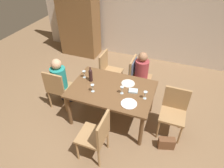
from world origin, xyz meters
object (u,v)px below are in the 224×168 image
chair_far_right (136,72)px  person_woman_host (60,79)px  chair_left_end (58,87)px  dinner_plate_guest_left (128,83)px  chair_far_left (108,69)px  wine_glass_far (84,73)px  chair_near (97,134)px  wine_glass_near_right (93,87)px  wine_bottle_tall_green (91,75)px  armoire_cabinet (79,18)px  chair_right_end (174,109)px  dinner_plate_host (129,104)px  wine_glass_centre (145,94)px  dining_table (112,92)px  wine_glass_near_left (122,89)px  handbag (166,143)px  person_man_bearded (143,72)px

chair_far_right → person_woman_host: 1.62m
chair_left_end → chair_far_right: bearing=35.9°
chair_left_end → dinner_plate_guest_left: size_ratio=3.64×
chair_left_end → chair_far_left: size_ratio=1.00×
dinner_plate_guest_left → wine_glass_far: bearing=-173.3°
chair_near → wine_glass_near_right: (-0.38, 0.70, 0.33)m
wine_bottle_tall_green → wine_glass_near_right: 0.33m
chair_left_end → armoire_cabinet: bearing=107.0°
chair_right_end → dinner_plate_host: (-0.73, -0.38, 0.23)m
chair_left_end → chair_far_left: (0.71, 0.99, 0.00)m
person_woman_host → chair_far_right: bearing=32.7°
chair_right_end → wine_bottle_tall_green: wine_bottle_tall_green is taller
armoire_cabinet → wine_glass_centre: size_ratio=14.63×
wine_glass_far → wine_glass_centre: bearing=-8.9°
chair_right_end → chair_far_right: bearing=-41.4°
chair_far_left → chair_right_end: (1.58, -0.81, 0.00)m
chair_near → wine_glass_centre: bearing=-32.9°
dining_table → wine_glass_far: wine_glass_far is taller
wine_glass_near_right → armoire_cabinet: bearing=122.4°
chair_far_left → dining_table: bearing=25.6°
chair_left_end → dinner_plate_guest_left: bearing=13.2°
person_woman_host → dining_table: bearing=-1.3°
armoire_cabinet → dinner_plate_host: (2.28, -2.57, -0.34)m
chair_far_right → chair_right_end: bearing=48.6°
armoire_cabinet → dinner_plate_guest_left: armoire_cabinet is taller
chair_far_left → dinner_plate_guest_left: chair_far_left is taller
chair_left_end → dining_table: bearing=4.4°
dinner_plate_host → dinner_plate_guest_left: size_ratio=1.08×
chair_right_end → wine_glass_near_right: chair_right_end is taller
person_woman_host → wine_glass_near_right: person_woman_host is taller
wine_glass_centre → dinner_plate_host: bearing=-133.4°
dining_table → chair_near: 0.92m
chair_left_end → wine_bottle_tall_green: 0.79m
wine_glass_near_left → dinner_plate_host: wine_glass_near_left is taller
wine_glass_centre → handbag: wine_glass_centre is taller
chair_far_left → wine_bottle_tall_green: (-0.03, -0.82, 0.36)m
person_man_bearded → handbag: person_man_bearded is taller
dining_table → wine_glass_near_right: wine_glass_near_right is taller
dinner_plate_host → armoire_cabinet: bearing=131.6°
armoire_cabinet → wine_glass_far: armoire_cabinet is taller
chair_right_end → chair_near: bearing=43.0°
chair_near → dinner_plate_host: 0.73m
armoire_cabinet → wine_glass_centre: armoire_cabinet is taller
dining_table → person_woman_host: person_woman_host is taller
wine_glass_centre → dinner_plate_host: 0.33m
person_man_bearded → chair_far_right: bearing=-90.0°
chair_far_right → dinner_plate_host: chair_far_right is taller
wine_glass_near_left → wine_glass_centre: same height
chair_far_left → wine_glass_centre: 1.47m
chair_left_end → person_man_bearded: (1.52, 0.99, 0.11)m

